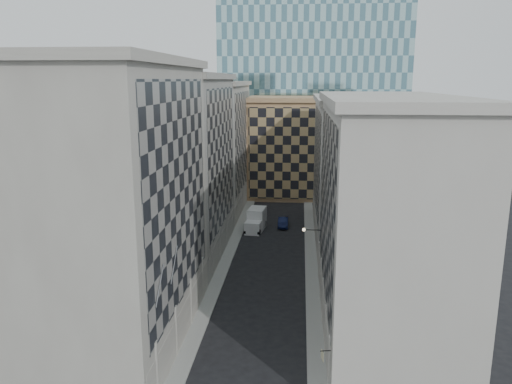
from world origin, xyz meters
The scene contains 14 objects.
sidewalk_west centered at (-5.25, 30.00, 0.07)m, with size 1.50×100.00×0.15m, color gray.
sidewalk_east centered at (5.25, 30.00, 0.07)m, with size 1.50×100.00×0.15m, color gray.
bldg_left_a centered at (-10.88, 11.00, 11.82)m, with size 10.80×22.80×23.70m.
bldg_left_b centered at (-10.88, 33.00, 11.32)m, with size 10.80×22.80×22.70m.
bldg_left_c centered at (-10.88, 55.00, 10.83)m, with size 10.80×22.80×21.70m.
bldg_right_a centered at (10.88, 15.00, 10.32)m, with size 10.80×26.80×20.70m.
bldg_right_b centered at (10.89, 42.00, 9.85)m, with size 10.80×28.80×19.70m.
tan_block centered at (2.00, 67.90, 9.44)m, with size 16.80×14.80×18.80m.
church_tower centered at (0.00, 82.00, 26.95)m, with size 7.20×7.20×51.50m.
flagpoles_left centered at (-5.90, 6.00, 8.00)m, with size 0.10×6.33×2.33m.
bracket_lamp centered at (4.38, 24.00, 6.20)m, with size 1.98×0.36×0.36m.
box_truck centered at (-2.74, 43.67, 1.37)m, with size 2.97×5.95×3.14m.
dark_car centered at (1.23, 45.65, 0.72)m, with size 1.52×4.36×1.44m, color #0E1534.
shop_sign centered at (5.42, 3.00, 3.84)m, with size 0.72×0.63×0.70m.
Camera 1 is at (3.65, -27.60, 21.96)m, focal length 35.00 mm.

